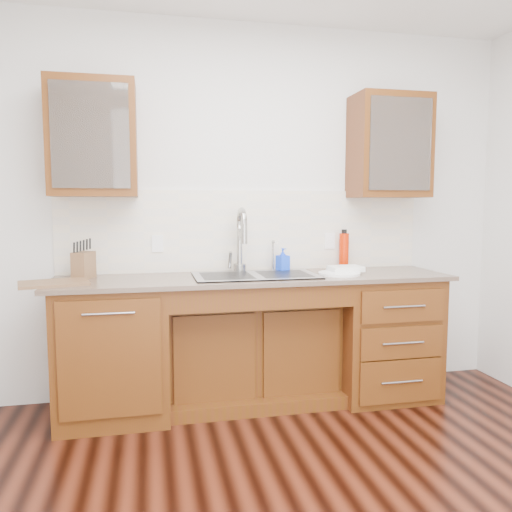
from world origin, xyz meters
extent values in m
cube|color=silver|center=(0.00, 1.80, 1.35)|extent=(4.00, 0.10, 2.70)
cube|color=#593014|center=(-0.95, 1.44, 0.44)|extent=(0.70, 0.62, 0.88)
cube|color=#593014|center=(0.00, 1.53, 0.35)|extent=(1.20, 0.44, 0.70)
cube|color=#593014|center=(0.95, 1.44, 0.44)|extent=(0.70, 0.62, 0.88)
cube|color=#84705B|center=(0.00, 1.43, 0.90)|extent=(2.70, 0.65, 0.03)
cube|color=beige|center=(0.00, 1.74, 1.21)|extent=(2.70, 0.02, 0.59)
cube|color=#9E9EA5|center=(0.00, 1.41, 0.83)|extent=(0.84, 0.46, 0.19)
cylinder|color=#999993|center=(-0.07, 1.64, 1.11)|extent=(0.04, 0.04, 0.40)
cylinder|color=#999993|center=(0.18, 1.65, 1.03)|extent=(0.02, 0.02, 0.24)
cube|color=#593014|center=(-1.05, 1.58, 1.83)|extent=(0.55, 0.34, 0.75)
cube|color=#593014|center=(1.05, 1.58, 1.83)|extent=(0.55, 0.34, 0.75)
cube|color=white|center=(-0.65, 1.73, 1.12)|extent=(0.08, 0.01, 0.12)
cube|color=white|center=(0.65, 1.73, 1.12)|extent=(0.08, 0.01, 0.12)
imported|color=#1546F6|center=(0.25, 1.62, 1.00)|extent=(0.10, 0.10, 0.17)
cylinder|color=#C01E00|center=(0.74, 1.66, 1.05)|extent=(0.09, 0.09, 0.27)
cylinder|color=white|center=(0.59, 1.36, 0.92)|extent=(0.33, 0.33, 0.02)
cube|color=white|center=(0.66, 1.42, 0.94)|extent=(0.23, 0.17, 0.04)
cube|color=#906646|center=(-1.14, 1.56, 1.00)|extent=(0.15, 0.18, 0.18)
cube|color=olive|center=(-1.29, 1.32, 0.92)|extent=(0.45, 0.37, 0.02)
imported|color=white|center=(-1.12, 1.58, 1.77)|extent=(0.12, 0.12, 0.09)
imported|color=white|center=(-0.94, 1.58, 1.77)|extent=(0.13, 0.13, 0.09)
imported|color=silver|center=(0.97, 1.58, 1.77)|extent=(0.13, 0.13, 0.09)
imported|color=silver|center=(1.13, 1.58, 1.77)|extent=(0.10, 0.10, 0.09)
camera|label=1|loc=(-0.71, -1.89, 1.40)|focal=35.00mm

